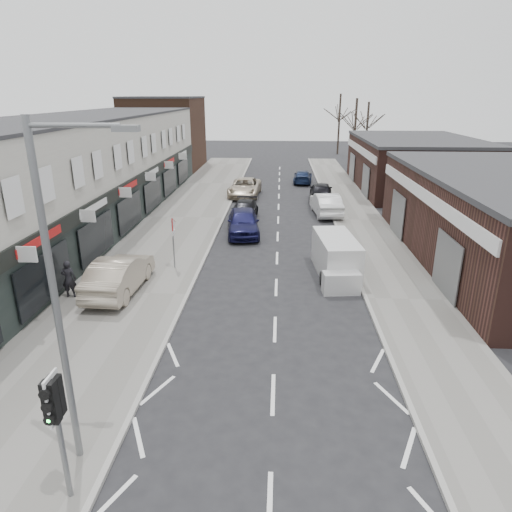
# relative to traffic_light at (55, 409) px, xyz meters

# --- Properties ---
(ground) EXTENTS (160.00, 160.00, 0.00)m
(ground) POSITION_rel_traffic_light_xyz_m (4.40, 2.02, -2.41)
(ground) COLOR black
(ground) RESTS_ON ground
(pavement_left) EXTENTS (5.50, 64.00, 0.12)m
(pavement_left) POSITION_rel_traffic_light_xyz_m (-2.35, 24.02, -2.35)
(pavement_left) COLOR slate
(pavement_left) RESTS_ON ground
(pavement_right) EXTENTS (3.50, 64.00, 0.12)m
(pavement_right) POSITION_rel_traffic_light_xyz_m (10.15, 24.02, -2.35)
(pavement_right) COLOR slate
(pavement_right) RESTS_ON ground
(shop_terrace_left) EXTENTS (8.00, 41.00, 7.10)m
(shop_terrace_left) POSITION_rel_traffic_light_xyz_m (-9.10, 21.52, 1.14)
(shop_terrace_left) COLOR beige
(shop_terrace_left) RESTS_ON ground
(brick_block_far) EXTENTS (8.00, 10.00, 8.00)m
(brick_block_far) POSITION_rel_traffic_light_xyz_m (-9.10, 47.02, 1.59)
(brick_block_far) COLOR #41281B
(brick_block_far) RESTS_ON ground
(right_unit_far) EXTENTS (10.00, 16.00, 4.50)m
(right_unit_far) POSITION_rel_traffic_light_xyz_m (16.90, 36.02, -0.16)
(right_unit_far) COLOR #3B201A
(right_unit_far) RESTS_ON ground
(tree_far_a) EXTENTS (3.60, 3.60, 8.00)m
(tree_far_a) POSITION_rel_traffic_light_xyz_m (13.40, 50.02, -2.41)
(tree_far_a) COLOR #382D26
(tree_far_a) RESTS_ON ground
(tree_far_b) EXTENTS (3.60, 3.60, 7.50)m
(tree_far_b) POSITION_rel_traffic_light_xyz_m (15.90, 56.02, -2.41)
(tree_far_b) COLOR #382D26
(tree_far_b) RESTS_ON ground
(tree_far_c) EXTENTS (3.60, 3.60, 8.50)m
(tree_far_c) POSITION_rel_traffic_light_xyz_m (12.90, 62.02, -2.41)
(tree_far_c) COLOR #382D26
(tree_far_c) RESTS_ON ground
(traffic_light) EXTENTS (0.28, 0.60, 3.10)m
(traffic_light) POSITION_rel_traffic_light_xyz_m (0.00, 0.00, 0.00)
(traffic_light) COLOR slate
(traffic_light) RESTS_ON pavement_left
(street_lamp) EXTENTS (2.23, 0.22, 8.00)m
(street_lamp) POSITION_rel_traffic_light_xyz_m (-0.13, 1.22, 2.20)
(street_lamp) COLOR slate
(street_lamp) RESTS_ON pavement_left
(warning_sign) EXTENTS (0.12, 0.80, 2.70)m
(warning_sign) POSITION_rel_traffic_light_xyz_m (-0.76, 14.02, -0.21)
(warning_sign) COLOR slate
(warning_sign) RESTS_ON pavement_left
(white_van) EXTENTS (2.12, 5.01, 1.89)m
(white_van) POSITION_rel_traffic_light_xyz_m (7.31, 13.74, -1.52)
(white_van) COLOR silver
(white_van) RESTS_ON ground
(sedan_on_pavement) EXTENTS (1.90, 4.99, 1.63)m
(sedan_on_pavement) POSITION_rel_traffic_light_xyz_m (-2.57, 10.95, -1.48)
(sedan_on_pavement) COLOR gray
(sedan_on_pavement) RESTS_ON pavement_left
(pedestrian) EXTENTS (0.64, 0.46, 1.66)m
(pedestrian) POSITION_rel_traffic_light_xyz_m (-4.53, 10.25, -1.46)
(pedestrian) COLOR black
(pedestrian) RESTS_ON pavement_left
(parked_car_left_a) EXTENTS (2.44, 5.02, 1.65)m
(parked_car_left_a) POSITION_rel_traffic_light_xyz_m (2.20, 20.36, -1.59)
(parked_car_left_a) COLOR #12133B
(parked_car_left_a) RESTS_ON ground
(parked_car_left_b) EXTENTS (1.93, 4.44, 1.27)m
(parked_car_left_b) POSITION_rel_traffic_light_xyz_m (1.97, 24.09, -1.78)
(parked_car_left_b) COLOR black
(parked_car_left_b) RESTS_ON ground
(parked_car_left_c) EXTENTS (2.81, 5.61, 1.52)m
(parked_car_left_c) POSITION_rel_traffic_light_xyz_m (1.41, 31.93, -1.65)
(parked_car_left_c) COLOR #B6A892
(parked_car_left_c) RESTS_ON ground
(parked_car_right_a) EXTENTS (2.17, 5.04, 1.62)m
(parked_car_right_a) POSITION_rel_traffic_light_xyz_m (7.90, 25.74, -1.61)
(parked_car_right_a) COLOR silver
(parked_car_right_a) RESTS_ON ground
(parked_car_right_b) EXTENTS (2.23, 4.79, 1.59)m
(parked_car_right_b) POSITION_rel_traffic_light_xyz_m (7.90, 30.43, -1.62)
(parked_car_right_b) COLOR black
(parked_car_right_b) RESTS_ON ground
(parked_car_right_c) EXTENTS (2.09, 4.44, 1.25)m
(parked_car_right_c) POSITION_rel_traffic_light_xyz_m (6.74, 38.46, -1.79)
(parked_car_right_c) COLOR #131F3D
(parked_car_right_c) RESTS_ON ground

